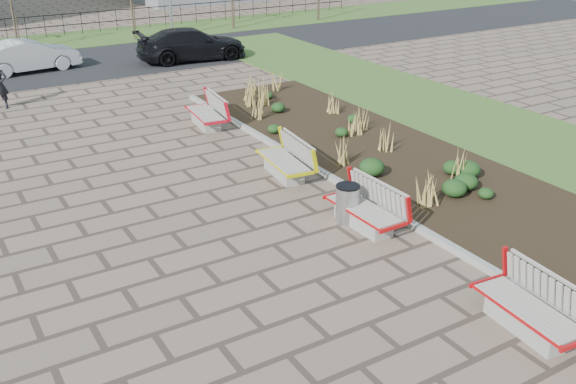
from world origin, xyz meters
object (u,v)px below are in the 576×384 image
bench_c (284,159)px  car_black (192,44)px  bench_b (364,207)px  bench_d (205,112)px  car_silver (29,56)px  litter_bin (347,204)px  bench_a (529,306)px

bench_c → car_black: size_ratio=0.41×
bench_b → car_black: size_ratio=0.41×
bench_c → bench_d: bearing=96.4°
bench_d → car_black: bearing=75.2°
bench_b → car_silver: car_silver is taller
bench_b → litter_bin: 0.43m
bench_b → bench_c: same height
bench_b → car_black: car_black is taller
bench_a → car_silver: (-3.36, 24.01, 0.21)m
bench_a → bench_d: 13.07m
bench_c → bench_b: bearing=-83.6°
car_black → bench_b: bearing=174.5°
bench_b → bench_d: same height
bench_d → litter_bin: 8.11m
bench_d → bench_c: bearing=-83.7°
car_silver → bench_c: bearing=-173.8°
bench_c → bench_d: same height
bench_a → bench_d: bearing=94.8°
bench_a → car_black: 22.71m
bench_a → car_silver: car_silver is taller
bench_b → car_black: (3.61, 17.85, 0.26)m
bench_a → car_black: car_black is taller
bench_c → litter_bin: bearing=-86.7°
bench_a → bench_d: size_ratio=1.00×
car_black → litter_bin: bearing=173.7°
bench_b → car_silver: 19.73m
bench_a → car_black: size_ratio=0.41×
bench_a → bench_b: same height
bench_b → litter_bin: bench_b is taller
bench_c → bench_d: size_ratio=1.00×
litter_bin → car_silver: 19.31m
bench_a → litter_bin: bearing=96.7°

